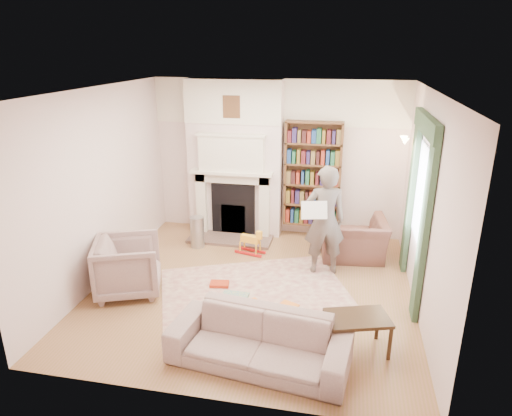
% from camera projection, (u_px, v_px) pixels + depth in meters
% --- Properties ---
extents(floor, '(4.50, 4.50, 0.00)m').
position_uv_depth(floor, '(253.00, 288.00, 6.63)').
color(floor, olive).
rests_on(floor, ground).
extents(ceiling, '(4.50, 4.50, 0.00)m').
position_uv_depth(ceiling, '(252.00, 90.00, 5.69)').
color(ceiling, white).
rests_on(ceiling, wall_back).
extents(wall_back, '(4.50, 0.00, 4.50)m').
position_uv_depth(wall_back, '(278.00, 159.00, 8.24)').
color(wall_back, beige).
rests_on(wall_back, floor).
extents(wall_front, '(4.50, 0.00, 4.50)m').
position_uv_depth(wall_front, '(201.00, 273.00, 4.08)').
color(wall_front, beige).
rests_on(wall_front, floor).
extents(wall_left, '(0.00, 4.50, 4.50)m').
position_uv_depth(wall_left, '(100.00, 187.00, 6.58)').
color(wall_left, beige).
rests_on(wall_left, floor).
extents(wall_right, '(0.00, 4.50, 4.50)m').
position_uv_depth(wall_right, '(427.00, 208.00, 5.75)').
color(wall_right, beige).
rests_on(wall_right, floor).
extents(fireplace, '(1.70, 0.58, 2.80)m').
position_uv_depth(fireplace, '(235.00, 160.00, 8.20)').
color(fireplace, beige).
rests_on(fireplace, floor).
extents(bookcase, '(1.00, 0.24, 1.85)m').
position_uv_depth(bookcase, '(313.00, 174.00, 8.08)').
color(bookcase, brown).
rests_on(bookcase, floor).
extents(window, '(0.02, 0.90, 1.30)m').
position_uv_depth(window, '(422.00, 194.00, 6.10)').
color(window, silver).
rests_on(window, wall_right).
extents(curtain_left, '(0.07, 0.32, 2.40)m').
position_uv_depth(curtain_left, '(424.00, 231.00, 5.55)').
color(curtain_left, '#324E35').
rests_on(curtain_left, floor).
extents(curtain_right, '(0.07, 0.32, 2.40)m').
position_uv_depth(curtain_right, '(411.00, 196.00, 6.84)').
color(curtain_right, '#324E35').
rests_on(curtain_right, floor).
extents(pelmet, '(0.09, 1.70, 0.24)m').
position_uv_depth(pelmet, '(427.00, 125.00, 5.80)').
color(pelmet, '#324E35').
rests_on(pelmet, wall_right).
extents(wall_sconce, '(0.20, 0.24, 0.24)m').
position_uv_depth(wall_sconce, '(401.00, 144.00, 7.01)').
color(wall_sconce, gold).
rests_on(wall_sconce, wall_right).
extents(rug, '(3.17, 2.85, 0.01)m').
position_uv_depth(rug, '(256.00, 294.00, 6.47)').
color(rug, beige).
rests_on(rug, floor).
extents(armchair_reading, '(1.15, 1.03, 0.68)m').
position_uv_depth(armchair_reading, '(353.00, 238.00, 7.48)').
color(armchair_reading, '#4F302A').
rests_on(armchair_reading, floor).
extents(armchair_left, '(1.13, 1.12, 0.80)m').
position_uv_depth(armchair_left, '(128.00, 266.00, 6.41)').
color(armchair_left, '#A19685').
rests_on(armchair_left, floor).
extents(sofa, '(2.05, 1.02, 0.57)m').
position_uv_depth(sofa, '(259.00, 341.00, 4.97)').
color(sofa, '#B7A697').
rests_on(sofa, floor).
extents(man_reading, '(0.70, 0.54, 1.70)m').
position_uv_depth(man_reading, '(325.00, 220.00, 6.84)').
color(man_reading, '#594F47').
rests_on(man_reading, floor).
extents(newspaper, '(0.39, 0.19, 0.25)m').
position_uv_depth(newspaper, '(314.00, 210.00, 6.61)').
color(newspaper, white).
rests_on(newspaper, man_reading).
extents(coffee_table, '(0.80, 0.64, 0.45)m').
position_uv_depth(coffee_table, '(356.00, 334.00, 5.20)').
color(coffee_table, '#332111').
rests_on(coffee_table, floor).
extents(paraffin_heater, '(0.31, 0.31, 0.55)m').
position_uv_depth(paraffin_heater, '(197.00, 232.00, 7.92)').
color(paraffin_heater, '#9D9FA4').
rests_on(paraffin_heater, floor).
extents(rocking_horse, '(0.53, 0.31, 0.44)m').
position_uv_depth(rocking_horse, '(250.00, 242.00, 7.66)').
color(rocking_horse, yellow).
rests_on(rocking_horse, rug).
extents(board_game, '(0.38, 0.38, 0.03)m').
position_uv_depth(board_game, '(234.00, 299.00, 6.30)').
color(board_game, gold).
rests_on(board_game, rug).
extents(game_box_lid, '(0.30, 0.22, 0.05)m').
position_uv_depth(game_box_lid, '(219.00, 284.00, 6.67)').
color(game_box_lid, '#B53014').
rests_on(game_box_lid, rug).
extents(comic_annuals, '(0.81, 0.32, 0.02)m').
position_uv_depth(comic_annuals, '(270.00, 304.00, 6.18)').
color(comic_annuals, red).
rests_on(comic_annuals, rug).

